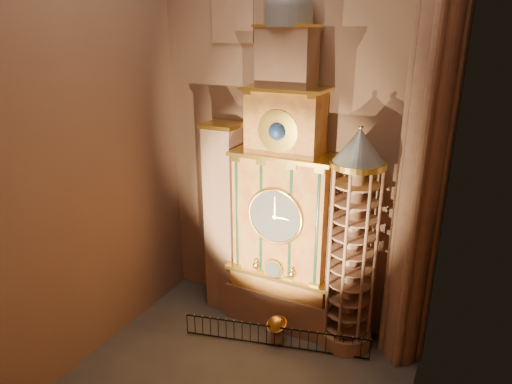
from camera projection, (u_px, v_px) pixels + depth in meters
The scene contains 10 objects.
floor at pixel (236, 380), 19.99m from camera, with size 14.00×14.00×0.00m, color #383330.
wall_back at pixel (294, 109), 21.32m from camera, with size 22.00×22.00×0.00m, color #856248.
wall_left at pixel (87, 118), 19.23m from camera, with size 22.00×22.00×0.00m, color #856248.
wall_right at pixel (439, 157), 13.32m from camera, with size 22.00×22.00×0.00m, color #856248.
astronomical_clock at pixel (284, 202), 21.91m from camera, with size 5.60×2.41×16.70m.
portrait_tower at pixel (224, 219), 23.88m from camera, with size 1.80×1.60×10.20m.
stair_turret at pixel (352, 245), 20.69m from camera, with size 2.50×2.50×10.80m.
gothic_pier at pixel (429, 124), 17.90m from camera, with size 2.04×2.04×22.00m.
celestial_globe at pixel (276, 327), 22.10m from camera, with size 1.33×1.30×1.50m.
iron_railing at pixel (275, 336), 21.91m from camera, with size 8.67×2.18×1.10m.
Camera 1 is at (7.99, -13.92, 14.54)m, focal length 32.00 mm.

